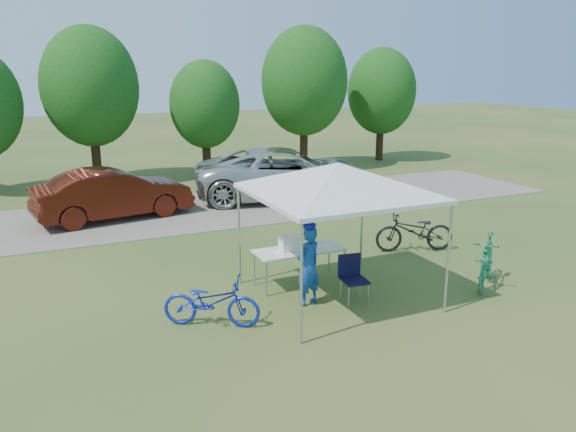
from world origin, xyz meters
name	(u,v)px	position (x,y,z in m)	size (l,w,h in m)	color
ground	(336,297)	(0.00, 0.00, 0.00)	(100.00, 100.00, 0.00)	#2D5119
gravel_strip	(216,209)	(0.00, 8.00, 0.01)	(24.00, 5.00, 0.02)	gray
canopy	(339,167)	(0.00, 0.00, 2.65)	(4.53, 4.53, 3.00)	#A5A5AA
treeline	(162,92)	(-0.29, 14.05, 3.53)	(24.89, 4.28, 6.30)	#382314
folding_table	(299,251)	(-0.37, 0.93, 0.74)	(1.90, 0.79, 0.78)	white
folding_chair	(352,274)	(0.21, -0.26, 0.55)	(0.53, 0.54, 0.92)	black
cooler	(290,243)	(-0.59, 0.93, 0.94)	(0.44, 0.30, 0.32)	white
ice_cream_cup	(316,246)	(-0.01, 0.88, 0.81)	(0.07, 0.07, 0.05)	#C7D933
cyclist	(308,266)	(-0.66, -0.08, 0.78)	(0.57, 0.37, 1.56)	#133F9D
bike_blue	(212,302)	(-2.65, -0.23, 0.46)	(0.61, 1.74, 0.91)	#1528B7
bike_green	(486,261)	(3.16, -0.77, 0.54)	(0.51, 1.81, 1.09)	#19724B
bike_dark	(415,231)	(3.22, 1.75, 0.52)	(0.69, 1.97, 1.04)	black
minivan	(287,174)	(2.71, 8.36, 0.90)	(2.93, 6.36, 1.77)	silver
sedan	(113,194)	(-3.19, 8.10, 0.78)	(1.61, 4.63, 1.53)	#49140C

